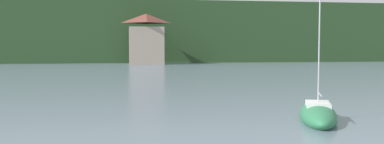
% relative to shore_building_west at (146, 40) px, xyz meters
% --- Properties ---
extents(wooded_hillside, '(352.00, 51.79, 26.86)m').
position_rel_shore_building_west_xyz_m(wooded_hillside, '(-21.03, 35.22, 0.80)').
color(wooded_hillside, '#264223').
rests_on(wooded_hillside, ground_plane).
extents(shore_building_west, '(6.44, 5.04, 9.09)m').
position_rel_shore_building_west_xyz_m(shore_building_west, '(0.00, 0.00, 0.00)').
color(shore_building_west, gray).
rests_on(shore_building_west, ground_plane).
extents(sailboat_mid_3, '(3.16, 5.14, 6.82)m').
position_rel_shore_building_west_xyz_m(sailboat_mid_3, '(4.62, -59.02, -4.14)').
color(sailboat_mid_3, '#2D754C').
rests_on(sailboat_mid_3, ground_plane).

